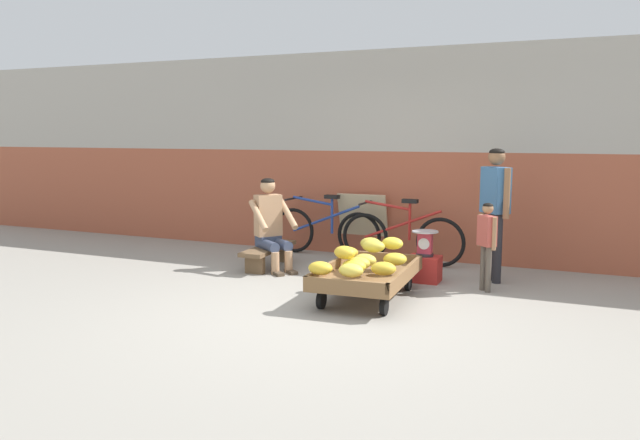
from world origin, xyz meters
The scene contains 13 objects.
ground_plane centered at (0.00, 0.00, 0.00)m, with size 80.00×80.00×0.00m, color gray.
back_wall centered at (0.00, 3.01, 1.41)m, with size 16.00×0.30×2.81m.
banana_cart centered at (0.22, 0.63, 0.24)m, with size 0.91×1.48×0.36m.
banana_pile centered at (0.23, 0.47, 0.47)m, with size 0.89×1.14×0.26m.
low_bench centered at (-1.45, 1.59, 0.20)m, with size 0.36×1.11×0.27m.
vendor_seated centered at (-1.38, 1.54, 0.57)m, with size 0.74×0.69×1.14m.
plastic_crate centered at (0.57, 1.63, 0.15)m, with size 0.36×0.28×0.30m.
weighing_scale centered at (0.57, 1.63, 0.45)m, with size 0.30×0.30×0.29m.
bicycle_near_left centered at (-1.09, 2.60, 0.35)m, with size 1.66×0.48×0.86m.
bicycle_far_left centered at (0.04, 2.49, 0.35)m, with size 1.66×0.48×0.86m.
sign_board centered at (-0.61, 2.83, 0.43)m, with size 0.70×0.26×0.87m.
customer_adult centered at (1.29, 1.94, 0.95)m, with size 0.36×0.38×1.53m.
customer_child centered at (1.29, 1.46, 0.60)m, with size 0.23×0.24×0.96m.
Camera 1 is at (2.32, -5.35, 1.70)m, focal length 35.28 mm.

